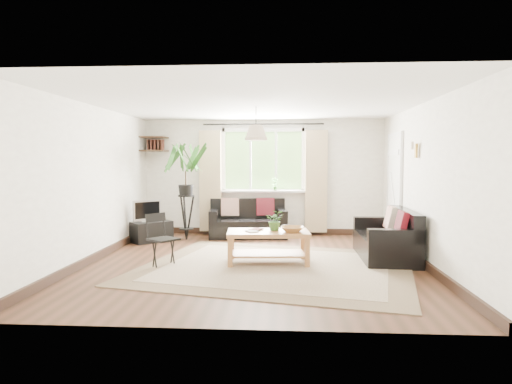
# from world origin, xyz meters

# --- Properties ---
(floor) EXTENTS (5.50, 5.50, 0.00)m
(floor) POSITION_xyz_m (0.00, 0.00, 0.00)
(floor) COLOR black
(floor) RESTS_ON ground
(ceiling) EXTENTS (5.50, 5.50, 0.00)m
(ceiling) POSITION_xyz_m (0.00, 0.00, 2.40)
(ceiling) COLOR white
(ceiling) RESTS_ON floor
(wall_back) EXTENTS (5.00, 0.02, 2.40)m
(wall_back) POSITION_xyz_m (0.00, 2.75, 1.20)
(wall_back) COLOR beige
(wall_back) RESTS_ON floor
(wall_front) EXTENTS (5.00, 0.02, 2.40)m
(wall_front) POSITION_xyz_m (0.00, -2.75, 1.20)
(wall_front) COLOR beige
(wall_front) RESTS_ON floor
(wall_left) EXTENTS (0.02, 5.50, 2.40)m
(wall_left) POSITION_xyz_m (-2.50, 0.00, 1.20)
(wall_left) COLOR beige
(wall_left) RESTS_ON floor
(wall_right) EXTENTS (0.02, 5.50, 2.40)m
(wall_right) POSITION_xyz_m (2.50, 0.00, 1.20)
(wall_right) COLOR beige
(wall_right) RESTS_ON floor
(rug) EXTENTS (4.40, 3.99, 0.02)m
(rug) POSITION_xyz_m (0.33, -0.29, 0.01)
(rug) COLOR #C5B498
(rug) RESTS_ON floor
(window) EXTENTS (2.50, 0.16, 2.16)m
(window) POSITION_xyz_m (0.00, 2.71, 1.55)
(window) COLOR white
(window) RESTS_ON wall_back
(door) EXTENTS (0.06, 0.96, 2.06)m
(door) POSITION_xyz_m (2.47, 1.70, 1.00)
(door) COLOR silver
(door) RESTS_ON wall_right
(corner_shelf) EXTENTS (0.50, 0.50, 0.34)m
(corner_shelf) POSITION_xyz_m (-2.25, 2.50, 1.89)
(corner_shelf) COLOR black
(corner_shelf) RESTS_ON wall_back
(pendant_lamp) EXTENTS (0.36, 0.36, 0.54)m
(pendant_lamp) POSITION_xyz_m (0.00, 0.40, 2.05)
(pendant_lamp) COLOR beige
(pendant_lamp) RESTS_ON ceiling
(wall_sconce) EXTENTS (0.12, 0.12, 0.28)m
(wall_sconce) POSITION_xyz_m (2.43, 0.30, 1.74)
(wall_sconce) COLOR beige
(wall_sconce) RESTS_ON wall_right
(sofa_back) EXTENTS (1.62, 0.93, 0.73)m
(sofa_back) POSITION_xyz_m (-0.29, 2.30, 0.36)
(sofa_back) COLOR black
(sofa_back) RESTS_ON floor
(sofa_right) EXTENTS (1.58, 0.80, 0.74)m
(sofa_right) POSITION_xyz_m (2.05, 0.42, 0.37)
(sofa_right) COLOR black
(sofa_right) RESTS_ON floor
(coffee_table) EXTENTS (1.26, 0.75, 0.50)m
(coffee_table) POSITION_xyz_m (0.21, -0.06, 0.25)
(coffee_table) COLOR brown
(coffee_table) RESTS_ON floor
(table_plant) EXTENTS (0.30, 0.26, 0.31)m
(table_plant) POSITION_xyz_m (0.32, 0.01, 0.65)
(table_plant) COLOR #366126
(table_plant) RESTS_ON coffee_table
(bowl) EXTENTS (0.36, 0.36, 0.08)m
(bowl) POSITION_xyz_m (0.57, -0.14, 0.54)
(bowl) COLOR olive
(bowl) RESTS_ON coffee_table
(book_a) EXTENTS (0.23, 0.25, 0.02)m
(book_a) POSITION_xyz_m (-0.09, -0.19, 0.51)
(book_a) COLOR silver
(book_a) RESTS_ON coffee_table
(book_b) EXTENTS (0.24, 0.26, 0.02)m
(book_b) POSITION_xyz_m (-0.04, 0.06, 0.51)
(book_b) COLOR maroon
(book_b) RESTS_ON coffee_table
(tv_stand) EXTENTS (0.81, 0.79, 0.39)m
(tv_stand) POSITION_xyz_m (-2.08, 1.64, 0.20)
(tv_stand) COLOR black
(tv_stand) RESTS_ON floor
(tv) EXTENTS (0.54, 0.52, 0.43)m
(tv) POSITION_xyz_m (-2.16, 1.64, 0.60)
(tv) COLOR #A5A5AA
(tv) RESTS_ON tv_stand
(palm_stand) EXTENTS (0.77, 0.77, 1.90)m
(palm_stand) POSITION_xyz_m (-1.47, 1.94, 0.95)
(palm_stand) COLOR black
(palm_stand) RESTS_ON floor
(folding_chair) EXTENTS (0.56, 0.56, 0.77)m
(folding_chair) POSITION_xyz_m (-1.31, -0.31, 0.38)
(folding_chair) COLOR black
(folding_chair) RESTS_ON floor
(sill_plant) EXTENTS (0.14, 0.10, 0.27)m
(sill_plant) POSITION_xyz_m (0.25, 2.63, 1.06)
(sill_plant) COLOR #2D6023
(sill_plant) RESTS_ON window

